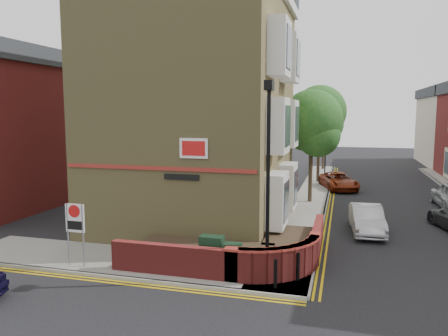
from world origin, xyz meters
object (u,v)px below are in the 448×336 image
lamppost (268,179)px  silver_car_near (367,219)px  zone_sign (75,223)px  utility_cabinet_large (212,253)px

lamppost → silver_car_near: (3.40, 6.87, -2.72)m
zone_sign → silver_car_near: bearing=37.1°
utility_cabinet_large → zone_sign: bearing=-170.3°
utility_cabinet_large → silver_car_near: utility_cabinet_large is taller
lamppost → utility_cabinet_large: lamppost is taller
utility_cabinet_large → silver_car_near: bearing=51.9°
silver_car_near → utility_cabinet_large: bearing=-132.2°
utility_cabinet_large → zone_sign: (-4.70, -0.80, 0.92)m
utility_cabinet_large → lamppost: bearing=-3.0°
utility_cabinet_large → zone_sign: 4.86m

